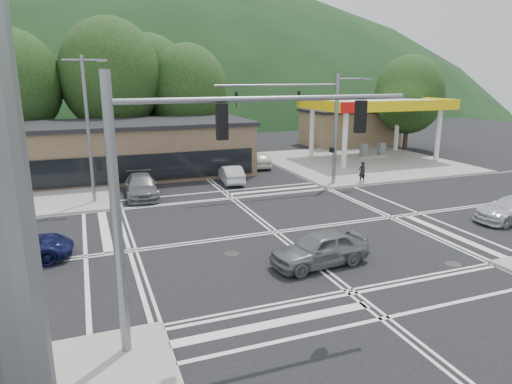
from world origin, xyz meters
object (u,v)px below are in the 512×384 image
object	(u,v)px
car_blue_west	(17,247)
pedestrian	(362,172)
car_queue_b	(259,160)
car_queue_a	(231,174)
car_northbound	(141,186)
car_grey_center	(320,249)

from	to	relation	value
car_blue_west	pedestrian	size ratio (longest dim) A/B	2.95
car_queue_b	pedestrian	xyz separation A→B (m)	(4.72, -8.79, 0.26)
car_blue_west	car_queue_b	distance (m)	23.49
car_queue_a	car_northbound	xyz separation A→B (m)	(-6.78, -1.77, 0.06)
car_grey_center	car_northbound	bearing A→B (deg)	-164.11
car_queue_a	car_queue_b	xyz separation A→B (m)	(4.18, 4.82, 0.01)
car_queue_a	car_blue_west	bearing A→B (deg)	45.06
car_northbound	car_queue_a	bearing A→B (deg)	17.83
car_blue_west	pedestrian	world-z (taller)	pedestrian
car_blue_west	car_grey_center	size ratio (longest dim) A/B	1.07
car_blue_west	car_northbound	size ratio (longest dim) A/B	0.92
car_blue_west	car_queue_b	size ratio (longest dim) A/B	1.17
car_blue_west	pedestrian	distance (m)	23.19
car_queue_a	car_northbound	bearing A→B (deg)	20.03
car_grey_center	pedestrian	distance (m)	15.66
car_grey_center	car_queue_a	distance (m)	16.01
car_grey_center	car_northbound	xyz separation A→B (m)	(-5.61, 14.20, -0.01)
car_grey_center	car_northbound	distance (m)	15.26
car_queue_b	car_northbound	size ratio (longest dim) A/B	0.79
car_blue_west	car_queue_b	world-z (taller)	car_queue_b
car_queue_b	pedestrian	size ratio (longest dim) A/B	2.51
pedestrian	car_blue_west	bearing A→B (deg)	16.76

